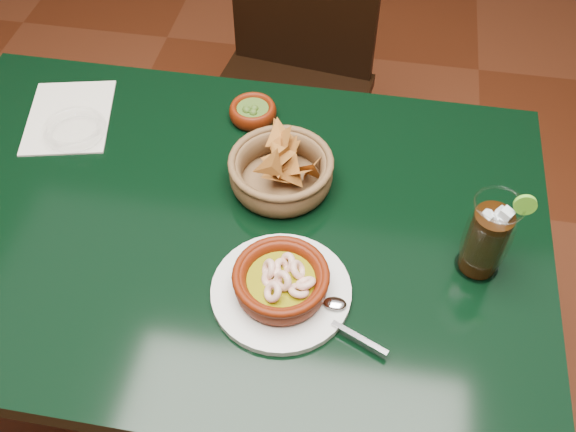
% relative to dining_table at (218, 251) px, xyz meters
% --- Properties ---
extents(ground, '(7.00, 7.00, 0.00)m').
position_rel_dining_table_xyz_m(ground, '(0.00, 0.00, -0.65)').
color(ground, '#471C0C').
rests_on(ground, ground).
extents(dining_table, '(1.20, 0.80, 0.75)m').
position_rel_dining_table_xyz_m(dining_table, '(0.00, 0.00, 0.00)').
color(dining_table, black).
rests_on(dining_table, ground).
extents(dining_chair, '(0.48, 0.48, 0.93)m').
position_rel_dining_table_xyz_m(dining_chair, '(0.02, 0.71, -0.14)').
color(dining_chair, black).
rests_on(dining_chair, ground).
extents(shrimp_plate, '(0.30, 0.23, 0.07)m').
position_rel_dining_table_xyz_m(shrimp_plate, '(0.15, -0.14, 0.13)').
color(shrimp_plate, silver).
rests_on(shrimp_plate, dining_table).
extents(chip_basket, '(0.23, 0.23, 0.13)m').
position_rel_dining_table_xyz_m(chip_basket, '(0.11, 0.11, 0.13)').
color(chip_basket, brown).
rests_on(chip_basket, dining_table).
extents(guacamole_ramekin, '(0.12, 0.12, 0.04)m').
position_rel_dining_table_xyz_m(guacamole_ramekin, '(0.01, 0.28, 0.12)').
color(guacamole_ramekin, '#4E1304').
rests_on(guacamole_ramekin, dining_table).
extents(cola_drink, '(0.16, 0.16, 0.18)m').
position_rel_dining_table_xyz_m(cola_drink, '(0.47, -0.02, 0.18)').
color(cola_drink, white).
rests_on(cola_drink, dining_table).
extents(glass_ashtray, '(0.13, 0.13, 0.03)m').
position_rel_dining_table_xyz_m(glass_ashtray, '(-0.33, 0.17, 0.11)').
color(glass_ashtray, white).
rests_on(glass_ashtray, dining_table).
extents(paper_menu, '(0.21, 0.26, 0.00)m').
position_rel_dining_table_xyz_m(paper_menu, '(-0.36, 0.22, 0.10)').
color(paper_menu, beige).
rests_on(paper_menu, dining_table).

